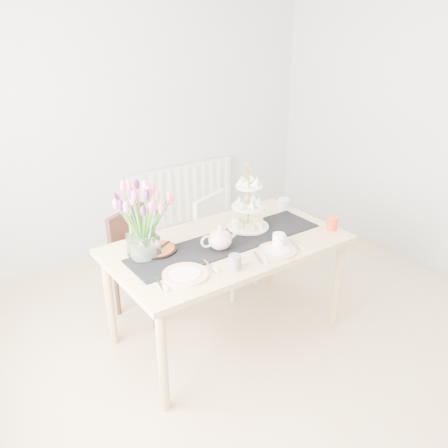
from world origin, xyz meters
TOP-DOWN VIEW (x-y plane):
  - room_shell at (0.00, 0.00)m, footprint 4.50×4.50m
  - radiator at (0.50, 2.19)m, footprint 1.20×0.08m
  - dining_table at (-0.13, 0.52)m, footprint 1.60×0.90m
  - chair_brown at (-0.47, 1.19)m, footprint 0.54×0.54m
  - chair_white at (0.24, 1.13)m, footprint 0.50×0.50m
  - table_runner at (-0.13, 0.52)m, footprint 1.40×0.35m
  - tulip_vase at (-0.69, 0.65)m, footprint 0.60×0.60m
  - cake_stand at (0.13, 0.62)m, footprint 0.30×0.30m
  - teapot at (-0.23, 0.45)m, footprint 0.29×0.26m
  - cream_jug at (0.58, 0.73)m, footprint 0.11×0.11m
  - tart_tin at (-0.58, 0.67)m, footprint 0.26×0.26m
  - mug_grey at (-0.30, 0.19)m, footprint 0.10×0.10m
  - mug_white at (0.11, 0.26)m, footprint 0.08×0.08m
  - mug_orange at (0.61, 0.25)m, footprint 0.10×0.10m
  - plate_left at (-0.59, 0.30)m, footprint 0.33×0.33m
  - plate_right at (0.06, 0.22)m, footprint 0.33×0.33m

SIDE VIEW (x-z plane):
  - radiator at x=0.50m, z-range 0.15..0.75m
  - chair_white at x=0.24m, z-range 0.06..0.86m
  - chair_brown at x=-0.47m, z-range 0.06..0.88m
  - dining_table at x=-0.13m, z-range 0.30..1.05m
  - table_runner at x=-0.13m, z-range 0.75..0.76m
  - plate_right at x=0.06m, z-range 0.75..0.76m
  - plate_left at x=-0.59m, z-range 0.75..0.76m
  - tart_tin at x=-0.58m, z-range 0.75..0.78m
  - cream_jug at x=0.58m, z-range 0.75..0.84m
  - mug_orange at x=0.61m, z-range 0.75..0.84m
  - mug_grey at x=-0.30m, z-range 0.75..0.84m
  - mug_white at x=0.11m, z-range 0.75..0.85m
  - teapot at x=-0.23m, z-range 0.75..0.91m
  - cake_stand at x=0.13m, z-range 0.66..1.10m
  - tulip_vase at x=-0.69m, z-range 0.82..1.33m
  - room_shell at x=0.00m, z-range -0.95..3.55m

